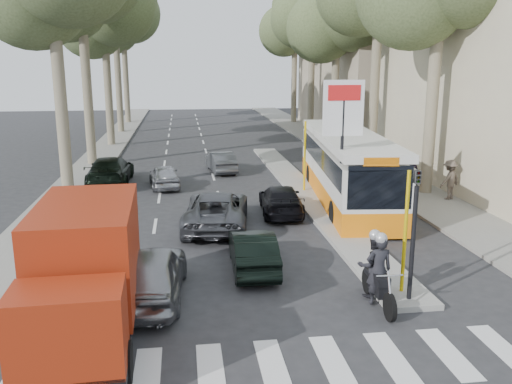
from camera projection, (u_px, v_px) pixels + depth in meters
ground at (277, 288)px, 15.30m from camera, size 120.00×120.00×0.00m
sidewalk_right at (333, 146)px, 40.50m from camera, size 3.20×70.00×0.12m
median_left at (110, 145)px, 41.21m from camera, size 2.40×64.00×0.12m
traffic_island at (304, 192)px, 26.31m from camera, size 1.50×26.00×0.16m
building_far at (383, 41)px, 48.22m from camera, size 11.00×20.00×16.00m
billboard at (342, 133)px, 19.68m from camera, size 1.50×12.10×5.60m
traffic_light_island at (415, 213)px, 13.70m from camera, size 0.16×0.41×3.60m
tree_l_c at (105, 7)px, 39.01m from camera, size 7.40×7.20×13.71m
tree_l_e at (124, 16)px, 54.23m from camera, size 7.40×7.20×14.49m
tree_r_c at (339, 13)px, 39.37m from camera, size 7.40×7.20×13.32m
tree_r_d at (314, 4)px, 46.77m from camera, size 7.40×7.20×14.88m
tree_r_e at (296, 20)px, 54.65m from camera, size 7.40×7.20×14.10m
silver_hatchback at (151, 273)px, 14.45m from camera, size 2.04×4.41×1.46m
dark_hatchback at (253, 250)px, 16.57m from camera, size 1.37×3.72×1.22m
queue_car_a at (216, 210)px, 20.75m from camera, size 2.95×5.30×1.40m
queue_car_b at (281, 200)px, 22.69m from camera, size 1.97×4.20×1.19m
queue_car_c at (164, 176)px, 27.46m from camera, size 1.78×3.57×1.17m
queue_car_d at (221, 162)px, 31.31m from camera, size 1.69×3.76×1.20m
queue_car_e at (110, 171)px, 28.08m from camera, size 2.11×5.05×1.46m
red_truck at (85, 271)px, 12.31m from camera, size 2.32×5.74×3.03m
city_bus at (347, 165)px, 24.59m from camera, size 3.81×12.10×3.13m
motorcycle at (376, 270)px, 14.20m from camera, size 0.85×2.37×2.01m
pedestrian_near at (410, 171)px, 26.59m from camera, size 0.97×1.12×1.73m
pedestrian_far at (450, 180)px, 24.51m from camera, size 1.28×1.00×1.82m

